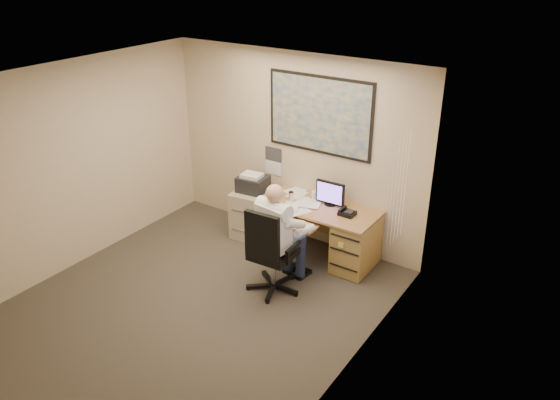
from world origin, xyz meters
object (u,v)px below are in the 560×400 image
Objects in this scene: filing_cabinet at (253,209)px; desk at (341,233)px; office_chair at (271,267)px; person at (275,238)px.

desk is at bearing -5.75° from filing_cabinet.
desk is 1.17m from office_chair.
filing_cabinet is at bearing 144.70° from person.
person is (0.00, 0.08, 0.37)m from office_chair.
office_chair is at bearing -83.82° from person.
office_chair is (1.05, -1.08, -0.08)m from filing_cabinet.
filing_cabinet is 1.51m from office_chair.
office_chair is at bearing -52.21° from filing_cabinet.
filing_cabinet is (-1.45, -0.02, -0.02)m from desk.
desk is at bearing 76.50° from person.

